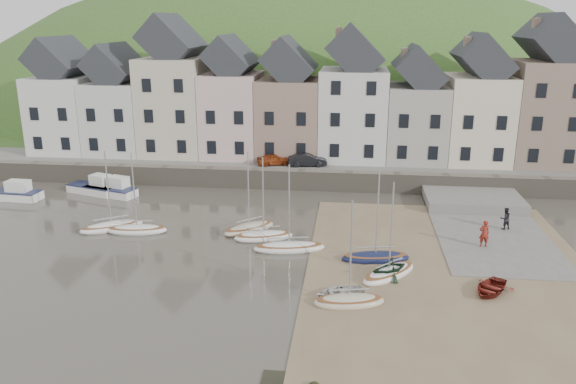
# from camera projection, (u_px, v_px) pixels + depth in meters

# --- Properties ---
(ground) EXTENTS (160.00, 160.00, 0.00)m
(ground) POSITION_uv_depth(u_px,v_px,m) (277.00, 262.00, 37.29)
(ground) COLOR #464037
(ground) RESTS_ON ground
(quay_land) EXTENTS (90.00, 30.00, 1.50)m
(quay_land) POSITION_uv_depth(u_px,v_px,m) (313.00, 147.00, 67.49)
(quay_land) COLOR #375F26
(quay_land) RESTS_ON ground
(quay_street) EXTENTS (70.00, 7.00, 0.10)m
(quay_street) POSITION_uv_depth(u_px,v_px,m) (305.00, 164.00, 56.33)
(quay_street) COLOR slate
(quay_street) RESTS_ON quay_land
(seawall) EXTENTS (70.00, 1.20, 1.80)m
(seawall) POSITION_uv_depth(u_px,v_px,m) (302.00, 180.00, 53.19)
(seawall) COLOR slate
(seawall) RESTS_ON ground
(beach) EXTENTS (18.00, 26.00, 0.06)m
(beach) POSITION_uv_depth(u_px,v_px,m) (449.00, 270.00, 36.06)
(beach) COLOR #786349
(beach) RESTS_ON ground
(slipway) EXTENTS (8.00, 18.00, 0.12)m
(slipway) POSITION_uv_depth(u_px,v_px,m) (487.00, 228.00, 43.22)
(slipway) COLOR slate
(slipway) RESTS_ON ground
(hillside) EXTENTS (134.40, 84.00, 84.00)m
(hillside) POSITION_uv_depth(u_px,v_px,m) (295.00, 217.00, 100.10)
(hillside) COLOR #375F26
(hillside) RESTS_ON ground
(townhouse_terrace) EXTENTS (61.05, 8.00, 13.93)m
(townhouse_terrace) POSITION_uv_depth(u_px,v_px,m) (326.00, 101.00, 57.79)
(townhouse_terrace) COLOR silver
(townhouse_terrace) RESTS_ON quay_land
(sailboat_0) EXTENTS (4.73, 3.88, 6.32)m
(sailboat_0) POSITION_uv_depth(u_px,v_px,m) (112.00, 226.00, 42.99)
(sailboat_0) COLOR white
(sailboat_0) RESTS_ON ground
(sailboat_1) EXTENTS (4.62, 2.14, 6.32)m
(sailboat_1) POSITION_uv_depth(u_px,v_px,m) (137.00, 229.00, 42.35)
(sailboat_1) COLOR white
(sailboat_1) RESTS_ON ground
(sailboat_2) EXTENTS (4.16, 4.01, 6.32)m
(sailboat_2) POSITION_uv_depth(u_px,v_px,m) (249.00, 228.00, 42.66)
(sailboat_2) COLOR beige
(sailboat_2) RESTS_ON ground
(sailboat_3) EXTENTS (5.15, 2.46, 6.32)m
(sailboat_3) POSITION_uv_depth(u_px,v_px,m) (289.00, 247.00, 39.08)
(sailboat_3) COLOR white
(sailboat_3) RESTS_ON ground
(sailboat_4) EXTENTS (4.56, 2.74, 6.32)m
(sailboat_4) POSITION_uv_depth(u_px,v_px,m) (264.00, 236.00, 41.08)
(sailboat_4) COLOR white
(sailboat_4) RESTS_ON ground
(sailboat_5) EXTENTS (4.73, 2.30, 6.32)m
(sailboat_5) POSITION_uv_depth(u_px,v_px,m) (375.00, 257.00, 37.44)
(sailboat_5) COLOR #141B3F
(sailboat_5) RESTS_ON ground
(sailboat_6) EXTENTS (4.14, 4.28, 6.32)m
(sailboat_6) POSITION_uv_depth(u_px,v_px,m) (389.00, 273.00, 35.07)
(sailboat_6) COLOR white
(sailboat_6) RESTS_ON ground
(sailboat_7) EXTENTS (4.21, 2.29, 6.32)m
(sailboat_7) POSITION_uv_depth(u_px,v_px,m) (349.00, 301.00, 31.60)
(sailboat_7) COLOR beige
(sailboat_7) RESTS_ON ground
(motorboat_0) EXTENTS (5.28, 3.12, 1.70)m
(motorboat_0) POSITION_uv_depth(u_px,v_px,m) (112.00, 189.00, 51.32)
(motorboat_0) COLOR white
(motorboat_0) RESTS_ON ground
(motorboat_1) EXTENTS (5.62, 2.07, 1.70)m
(motorboat_1) POSITION_uv_depth(u_px,v_px,m) (12.00, 193.00, 50.25)
(motorboat_1) COLOR white
(motorboat_1) RESTS_ON ground
(motorboat_2) EXTENTS (5.12, 3.20, 1.70)m
(motorboat_2) POSITION_uv_depth(u_px,v_px,m) (95.00, 187.00, 52.01)
(motorboat_2) COLOR white
(motorboat_2) RESTS_ON ground
(rowboat_white) EXTENTS (3.35, 2.92, 0.58)m
(rowboat_white) POSITION_uv_depth(u_px,v_px,m) (339.00, 292.00, 32.41)
(rowboat_white) COLOR silver
(rowboat_white) RESTS_ON beach
(rowboat_green) EXTENTS (3.21, 3.12, 1.29)m
(rowboat_green) POSITION_uv_depth(u_px,v_px,m) (389.00, 267.00, 34.81)
(rowboat_green) COLOR black
(rowboat_green) RESTS_ON beach
(rowboat_red) EXTENTS (3.42, 3.68, 0.62)m
(rowboat_red) POSITION_uv_depth(u_px,v_px,m) (490.00, 288.00, 32.90)
(rowboat_red) COLOR maroon
(rowboat_red) RESTS_ON beach
(person_red) EXTENTS (0.72, 0.50, 1.90)m
(person_red) POSITION_uv_depth(u_px,v_px,m) (484.00, 234.00, 39.31)
(person_red) COLOR maroon
(person_red) RESTS_ON slipway
(person_dark) EXTENTS (0.98, 0.87, 1.68)m
(person_dark) POSITION_uv_depth(u_px,v_px,m) (505.00, 218.00, 42.62)
(person_dark) COLOR black
(person_dark) RESTS_ON slipway
(car_left) EXTENTS (3.54, 2.34, 1.12)m
(car_left) POSITION_uv_depth(u_px,v_px,m) (274.00, 159.00, 55.53)
(car_left) COLOR #9C3C16
(car_left) RESTS_ON quay_street
(car_right) EXTENTS (3.90, 1.85, 1.23)m
(car_right) POSITION_uv_depth(u_px,v_px,m) (308.00, 160.00, 55.15)
(car_right) COLOR black
(car_right) RESTS_ON quay_street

